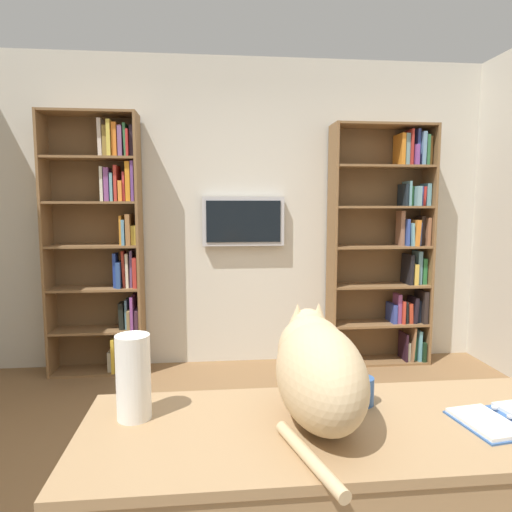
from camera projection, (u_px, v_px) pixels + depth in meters
wall_back at (240, 214)px, 4.03m from camera, size 4.52×0.06×2.70m
bookshelf_left at (391, 245)px, 4.03m from camera, size 0.90×0.28×2.12m
bookshelf_right at (106, 245)px, 3.78m from camera, size 0.77×0.28×2.18m
wall_mounted_tv at (243, 221)px, 3.96m from camera, size 0.72×0.07×0.43m
desk at (342, 460)px, 1.41m from camera, size 1.64×0.60×0.74m
cat at (317, 367)px, 1.44m from camera, size 0.28×0.65×0.35m
open_binder at (510, 420)px, 1.43m from camera, size 0.36×0.27×0.02m
paper_towel_roll at (133, 377)px, 1.45m from camera, size 0.11×0.11×0.28m
coffee_mug at (362, 391)px, 1.56m from camera, size 0.08×0.08×0.10m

